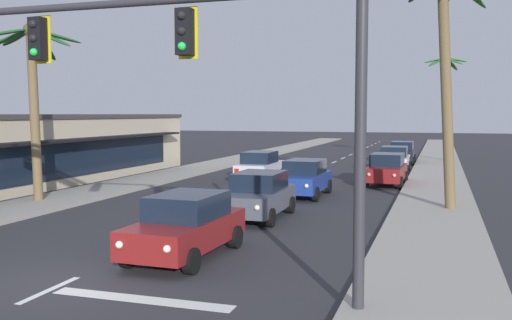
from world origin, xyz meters
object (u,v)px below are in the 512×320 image
object	(u,v)px
sedan_lead_at_stop_bar	(186,225)
sedan_fifth_in_queue	(304,178)
sedan_third_in_queue	(259,195)
sedan_parked_nearest_kerb	(402,152)
palm_left_second	(33,78)
palm_right_farthest	(445,81)
traffic_signal_mast	(190,59)
sedan_parked_mid_kerb	(394,159)
palm_right_second	(444,36)
storefront_strip_left	(14,150)
sedan_oncoming_far	(260,166)
sedan_parked_far_kerb	(387,169)

from	to	relation	value
sedan_lead_at_stop_bar	sedan_fifth_in_queue	size ratio (longest dim) A/B	1.01
sedan_third_in_queue	sedan_parked_nearest_kerb	size ratio (longest dim) A/B	1.00
palm_left_second	palm_right_farthest	xyz separation A→B (m)	(16.63, 27.68, 1.10)
traffic_signal_mast	sedan_parked_mid_kerb	bearing A→B (deg)	85.92
palm_left_second	sedan_parked_nearest_kerb	bearing A→B (deg)	61.47
sedan_parked_mid_kerb	palm_right_second	distance (m)	16.27
sedan_parked_mid_kerb	palm_right_farthest	distance (m)	11.61
sedan_third_in_queue	sedan_parked_mid_kerb	xyz separation A→B (m)	(3.39, 18.52, 0.00)
sedan_third_in_queue	palm_left_second	size ratio (longest dim) A/B	0.59
storefront_strip_left	sedan_oncoming_far	bearing A→B (deg)	28.60
sedan_oncoming_far	sedan_parked_far_kerb	size ratio (longest dim) A/B	0.99
palm_left_second	palm_right_second	xyz separation A→B (m)	(16.39, 3.06, 1.46)
sedan_parked_nearest_kerb	palm_right_farthest	bearing A→B (deg)	41.35
sedan_fifth_in_queue	sedan_parked_nearest_kerb	bearing A→B (deg)	80.87
sedan_lead_at_stop_bar	sedan_oncoming_far	bearing A→B (deg)	100.96
palm_right_farthest	storefront_strip_left	bearing A→B (deg)	-132.46
sedan_third_in_queue	palm_left_second	distance (m)	11.08
sedan_lead_at_stop_bar	palm_right_farthest	size ratio (longest dim) A/B	0.53
storefront_strip_left	palm_left_second	bearing A→B (deg)	-41.74
sedan_parked_nearest_kerb	palm_right_second	xyz separation A→B (m)	(2.81, -21.94, 5.89)
traffic_signal_mast	sedan_parked_far_kerb	distance (m)	21.02
sedan_third_in_queue	palm_right_second	bearing A→B (deg)	30.13
sedan_parked_mid_kerb	palm_right_farthest	world-z (taller)	palm_right_farthest
sedan_parked_nearest_kerb	sedan_parked_far_kerb	xyz separation A→B (m)	(0.10, -14.12, 0.00)
traffic_signal_mast	sedan_parked_far_kerb	bearing A→B (deg)	84.10
sedan_lead_at_stop_bar	sedan_parked_mid_kerb	bearing A→B (deg)	81.88
sedan_parked_mid_kerb	palm_left_second	size ratio (longest dim) A/B	0.59
traffic_signal_mast	sedan_lead_at_stop_bar	distance (m)	5.28
palm_left_second	sedan_fifth_in_queue	bearing A→B (deg)	27.54
sedan_parked_far_kerb	palm_right_farthest	size ratio (longest dim) A/B	0.53
sedan_lead_at_stop_bar	storefront_strip_left	size ratio (longest dim) A/B	0.16
sedan_lead_at_stop_bar	sedan_parked_nearest_kerb	xyz separation A→B (m)	(3.56, 31.58, 0.00)
sedan_parked_mid_kerb	palm_right_second	size ratio (longest dim) A/B	0.47
sedan_fifth_in_queue	sedan_parked_far_kerb	xyz separation A→B (m)	(3.24, 5.43, 0.00)
traffic_signal_mast	sedan_oncoming_far	xyz separation A→B (m)	(-4.85, 20.18, -4.03)
sedan_third_in_queue	storefront_strip_left	world-z (taller)	storefront_strip_left
sedan_parked_nearest_kerb	sedan_parked_mid_kerb	xyz separation A→B (m)	(-0.05, -7.04, 0.00)
palm_right_second	storefront_strip_left	distance (m)	21.76
sedan_fifth_in_queue	sedan_parked_nearest_kerb	distance (m)	19.80
palm_right_second	sedan_parked_nearest_kerb	bearing A→B (deg)	97.29
sedan_fifth_in_queue	sedan_parked_far_kerb	distance (m)	6.32
sedan_parked_nearest_kerb	storefront_strip_left	distance (m)	27.72
sedan_oncoming_far	palm_right_second	world-z (taller)	palm_right_second
traffic_signal_mast	palm_right_farthest	xyz separation A→B (m)	(5.07, 37.32, 1.51)
palm_left_second	sedan_third_in_queue	bearing A→B (deg)	-3.23
traffic_signal_mast	sedan_parked_mid_kerb	size ratio (longest dim) A/B	2.38
sedan_parked_far_kerb	palm_left_second	world-z (taller)	palm_left_second
sedan_parked_nearest_kerb	sedan_oncoming_far	bearing A→B (deg)	-115.43
sedan_oncoming_far	sedan_parked_nearest_kerb	xyz separation A→B (m)	(6.87, 14.46, 0.00)
traffic_signal_mast	palm_left_second	xyz separation A→B (m)	(-11.57, 9.65, 0.41)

